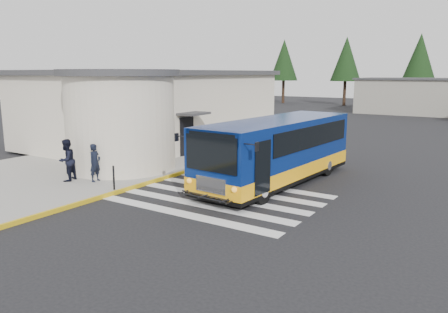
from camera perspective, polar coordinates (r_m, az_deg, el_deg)
The scene contains 9 objects.
ground at distance 17.60m, azimuth 1.80°, elevation -4.91°, with size 140.00×140.00×0.00m, color black.
sidewalk at distance 26.09m, azimuth -10.57°, elevation 0.28°, with size 10.00×34.00×0.15m, color gray.
curb_strip at distance 22.99m, azimuth -1.61°, elevation -0.95°, with size 0.12×34.00×0.16m, color gold.
station_building at distance 29.12m, azimuth -9.42°, elevation 6.35°, with size 12.70×18.70×4.80m.
crosswalk at distance 17.22m, azimuth -1.02°, elevation -5.25°, with size 8.00×5.35×0.01m.
transit_bus at distance 19.15m, azimuth 6.93°, elevation 0.44°, with size 3.72×10.14×2.82m.
pedestrian_a at distance 19.65m, azimuth -16.49°, elevation -0.78°, with size 0.60×0.39×1.65m, color black.
pedestrian_b at distance 20.09m, azimuth -19.87°, elevation -0.45°, with size 0.89×0.70×1.84m, color black.
bollard at distance 18.09m, azimuth -14.20°, elevation -2.71°, with size 0.08×0.08×0.99m, color black.
Camera 1 is at (8.81, -14.47, 4.79)m, focal length 35.00 mm.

